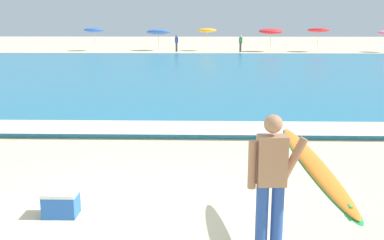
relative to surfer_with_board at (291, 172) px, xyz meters
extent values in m
plane|color=beige|center=(-1.98, 0.83, -1.03)|extent=(160.00, 160.00, 0.00)
cube|color=teal|center=(-1.98, 19.28, -0.96)|extent=(120.00, 28.00, 0.14)
cube|color=white|center=(-1.98, 5.88, -0.89)|extent=(120.00, 1.46, 0.01)
cylinder|color=#284CA3|center=(-0.33, -0.02, -0.59)|extent=(0.15, 0.15, 0.88)
cylinder|color=#284CA3|center=(-0.15, -0.01, -0.59)|extent=(0.15, 0.15, 0.88)
cube|color=#9E7051|center=(-0.24, -0.01, 0.15)|extent=(0.35, 0.24, 0.60)
sphere|color=#9E7051|center=(-0.24, -0.01, 0.59)|extent=(0.22, 0.22, 0.22)
cylinder|color=#9E7051|center=(-0.47, -0.03, 0.10)|extent=(0.10, 0.10, 0.58)
cylinder|color=#9E7051|center=(0.03, 0.02, 0.17)|extent=(0.32, 0.12, 0.51)
ellipsoid|color=orange|center=(0.26, 0.02, 0.10)|extent=(0.44, 2.69, 0.28)
ellipsoid|color=green|center=(0.26, 0.02, 0.08)|extent=(0.47, 2.80, 0.24)
cube|color=green|center=(0.33, -1.05, -0.02)|extent=(0.03, 0.14, 0.14)
cylinder|color=beige|center=(-11.73, 38.30, -0.07)|extent=(0.05, 0.05, 1.93)
ellipsoid|color=blue|center=(-11.73, 38.30, 0.96)|extent=(1.92, 1.94, 0.52)
cylinder|color=beige|center=(-5.50, 38.82, -0.17)|extent=(0.05, 0.05, 1.73)
ellipsoid|color=blue|center=(-5.50, 38.82, 0.77)|extent=(2.29, 2.32, 0.68)
cylinder|color=beige|center=(-0.71, 38.58, -0.07)|extent=(0.05, 0.05, 1.91)
ellipsoid|color=#F4A31E|center=(-0.71, 38.58, 0.94)|extent=(1.86, 1.86, 0.41)
cylinder|color=beige|center=(5.35, 37.65, -0.12)|extent=(0.05, 0.05, 1.83)
ellipsoid|color=red|center=(5.35, 37.65, 0.88)|extent=(2.30, 2.32, 0.62)
cylinder|color=beige|center=(9.78, 37.47, -0.05)|extent=(0.05, 0.05, 1.96)
ellipsoid|color=red|center=(9.78, 37.47, 0.99)|extent=(2.06, 2.08, 0.54)
cylinder|color=#383842|center=(2.42, 36.74, -0.61)|extent=(0.20, 0.20, 0.84)
cube|color=#338C4C|center=(2.42, 36.74, 0.08)|extent=(0.32, 0.20, 0.54)
sphere|color=tan|center=(2.42, 36.74, 0.45)|extent=(0.20, 0.20, 0.20)
cylinder|color=#383842|center=(-3.60, 37.03, -0.61)|extent=(0.20, 0.20, 0.84)
cube|color=#2D4CA5|center=(-3.60, 37.03, 0.08)|extent=(0.32, 0.20, 0.54)
sphere|color=brown|center=(-3.60, 37.03, 0.45)|extent=(0.20, 0.20, 0.20)
cube|color=blue|center=(-3.11, 0.96, -0.87)|extent=(0.48, 0.34, 0.32)
cube|color=white|center=(-3.11, 0.96, -0.69)|extent=(0.49, 0.35, 0.05)
camera|label=1|loc=(-1.05, -4.94, 1.73)|focal=41.03mm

